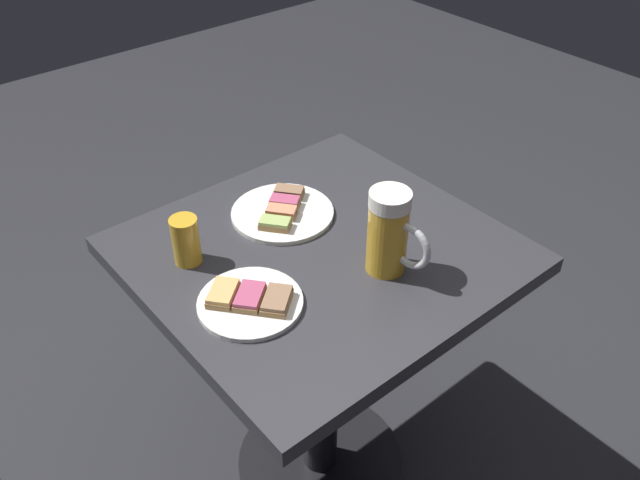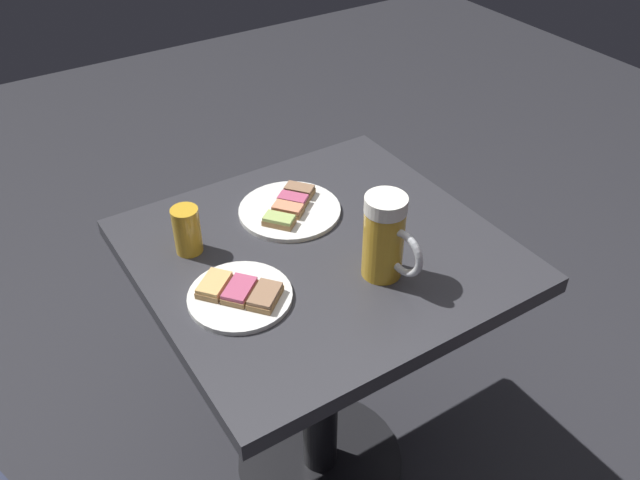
{
  "view_description": "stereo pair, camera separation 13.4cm",
  "coord_description": "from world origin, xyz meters",
  "px_view_note": "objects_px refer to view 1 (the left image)",
  "views": [
    {
      "loc": [
        0.82,
        -0.68,
        1.57
      ],
      "look_at": [
        0.0,
        0.0,
        0.76
      ],
      "focal_mm": 37.4,
      "sensor_mm": 36.0,
      "label": 1
    },
    {
      "loc": [
        0.9,
        -0.57,
        1.57
      ],
      "look_at": [
        0.0,
        0.0,
        0.76
      ],
      "focal_mm": 37.4,
      "sensor_mm": 36.0,
      "label": 2
    }
  ],
  "objects_px": {
    "plate_far": "(250,301)",
    "beer_mug": "(390,233)",
    "beer_glass_small": "(186,241)",
    "plate_near": "(282,211)"
  },
  "relations": [
    {
      "from": "plate_far",
      "to": "beer_mug",
      "type": "relative_size",
      "value": 1.11
    },
    {
      "from": "beer_mug",
      "to": "beer_glass_small",
      "type": "xyz_separation_m",
      "value": [
        -0.27,
        -0.29,
        -0.04
      ]
    },
    {
      "from": "plate_near",
      "to": "plate_far",
      "type": "bearing_deg",
      "value": -48.99
    },
    {
      "from": "plate_near",
      "to": "beer_glass_small",
      "type": "xyz_separation_m",
      "value": [
        0.01,
        -0.24,
        0.04
      ]
    },
    {
      "from": "plate_far",
      "to": "beer_mug",
      "type": "xyz_separation_m",
      "value": [
        0.09,
        0.27,
        0.08
      ]
    },
    {
      "from": "beer_mug",
      "to": "beer_glass_small",
      "type": "relative_size",
      "value": 1.75
    },
    {
      "from": "plate_near",
      "to": "beer_glass_small",
      "type": "relative_size",
      "value": 2.22
    },
    {
      "from": "plate_far",
      "to": "plate_near",
      "type": "bearing_deg",
      "value": 131.01
    },
    {
      "from": "beer_glass_small",
      "to": "plate_far",
      "type": "bearing_deg",
      "value": 6.16
    },
    {
      "from": "plate_near",
      "to": "beer_mug",
      "type": "bearing_deg",
      "value": 9.59
    }
  ]
}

